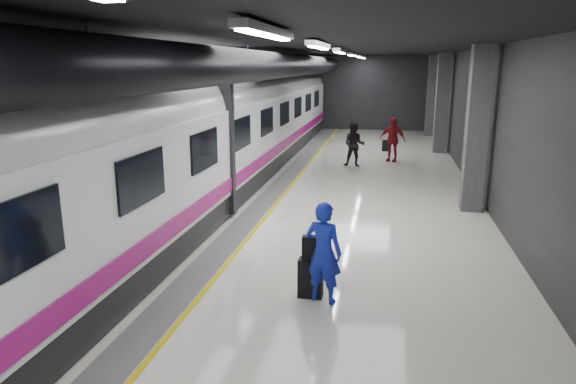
{
  "coord_description": "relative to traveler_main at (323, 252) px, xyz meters",
  "views": [
    {
      "loc": [
        2.17,
        -12.66,
        3.98
      ],
      "look_at": [
        0.02,
        -1.62,
        1.18
      ],
      "focal_mm": 32.0,
      "sensor_mm": 36.0,
      "label": 1
    }
  ],
  "objects": [
    {
      "name": "ground",
      "position": [
        -1.2,
        4.52,
        -0.89
      ],
      "size": [
        40.0,
        40.0,
        0.0
      ],
      "primitive_type": "plane",
      "color": "white",
      "rests_on": "ground"
    },
    {
      "name": "platform_hall",
      "position": [
        -1.48,
        5.48,
        2.65
      ],
      "size": [
        10.02,
        40.02,
        4.51
      ],
      "color": "black",
      "rests_on": "ground"
    },
    {
      "name": "train",
      "position": [
        -4.44,
        4.52,
        1.18
      ],
      "size": [
        3.05,
        38.0,
        4.05
      ],
      "color": "black",
      "rests_on": "ground"
    },
    {
      "name": "traveler_main",
      "position": [
        0.0,
        0.0,
        0.0
      ],
      "size": [
        0.74,
        0.57,
        1.78
      ],
      "primitive_type": "imported",
      "rotation": [
        0.0,
        0.0,
        2.89
      ],
      "color": "blue",
      "rests_on": "ground"
    },
    {
      "name": "suitcase_main",
      "position": [
        -0.23,
        0.14,
        -0.54
      ],
      "size": [
        0.43,
        0.27,
        0.69
      ],
      "primitive_type": "cube",
      "rotation": [
        0.0,
        0.0,
        -0.01
      ],
      "color": "black",
      "rests_on": "ground"
    },
    {
      "name": "shoulder_bag",
      "position": [
        -0.23,
        0.14,
        0.02
      ],
      "size": [
        0.33,
        0.19,
        0.42
      ],
      "primitive_type": "cube",
      "rotation": [
        0.0,
        0.0,
        0.06
      ],
      "color": "black",
      "rests_on": "suitcase_main"
    },
    {
      "name": "traveler_far_a",
      "position": [
        -0.3,
        12.28,
        -0.01
      ],
      "size": [
        0.9,
        0.73,
        1.75
      ],
      "primitive_type": "imported",
      "rotation": [
        0.0,
        0.0,
        -0.08
      ],
      "color": "black",
      "rests_on": "ground"
    },
    {
      "name": "traveler_far_b",
      "position": [
        1.19,
        13.72,
        0.04
      ],
      "size": [
        1.18,
        0.76,
        1.86
      ],
      "primitive_type": "imported",
      "rotation": [
        0.0,
        0.0,
        -0.31
      ],
      "color": "maroon",
      "rests_on": "ground"
    },
    {
      "name": "suitcase_far",
      "position": [
        0.94,
        16.35,
        -0.63
      ],
      "size": [
        0.38,
        0.26,
        0.52
      ],
      "primitive_type": "cube",
      "rotation": [
        0.0,
        0.0,
        -0.09
      ],
      "color": "black",
      "rests_on": "ground"
    }
  ]
}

